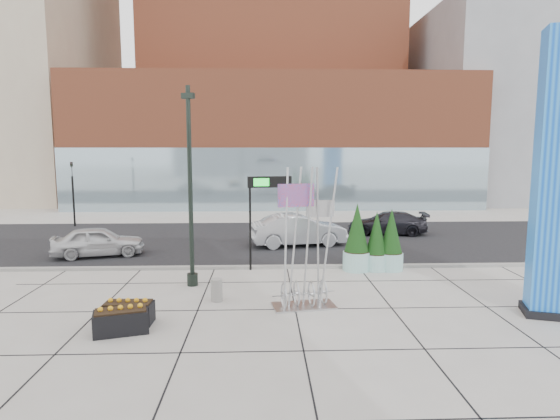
{
  "coord_description": "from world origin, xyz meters",
  "views": [
    {
      "loc": [
        0.04,
        -14.85,
        4.91
      ],
      "look_at": [
        0.63,
        2.0,
        2.7
      ],
      "focal_mm": 30.0,
      "sensor_mm": 36.0,
      "label": 1
    }
  ],
  "objects_px": {
    "lamp_post": "(191,206)",
    "car_white_west": "(98,242)",
    "car_silver_mid": "(298,230)",
    "public_art_sculpture": "(305,271)",
    "concrete_bollard": "(217,290)",
    "overhead_street_sign": "(266,190)"
  },
  "relations": [
    {
      "from": "lamp_post",
      "to": "car_white_west",
      "type": "xyz_separation_m",
      "value": [
        -5.0,
        4.79,
        -2.21
      ]
    },
    {
      "from": "lamp_post",
      "to": "car_white_west",
      "type": "distance_m",
      "value": 7.27
    },
    {
      "from": "car_white_west",
      "to": "overhead_street_sign",
      "type": "bearing_deg",
      "value": -123.88
    },
    {
      "from": "public_art_sculpture",
      "to": "overhead_street_sign",
      "type": "xyz_separation_m",
      "value": [
        -1.16,
        4.56,
        2.12
      ]
    },
    {
      "from": "lamp_post",
      "to": "concrete_bollard",
      "type": "relative_size",
      "value": 9.65
    },
    {
      "from": "concrete_bollard",
      "to": "overhead_street_sign",
      "type": "distance_m",
      "value": 5.14
    },
    {
      "from": "lamp_post",
      "to": "overhead_street_sign",
      "type": "bearing_deg",
      "value": 38.21
    },
    {
      "from": "car_white_west",
      "to": "lamp_post",
      "type": "bearing_deg",
      "value": -148.5
    },
    {
      "from": "lamp_post",
      "to": "public_art_sculpture",
      "type": "xyz_separation_m",
      "value": [
        3.85,
        -2.44,
        -1.74
      ]
    },
    {
      "from": "lamp_post",
      "to": "public_art_sculpture",
      "type": "bearing_deg",
      "value": -32.38
    },
    {
      "from": "lamp_post",
      "to": "car_white_west",
      "type": "bearing_deg",
      "value": 136.23
    },
    {
      "from": "public_art_sculpture",
      "to": "car_white_west",
      "type": "bearing_deg",
      "value": 131.7
    },
    {
      "from": "overhead_street_sign",
      "to": "lamp_post",
      "type": "bearing_deg",
      "value": -152.65
    },
    {
      "from": "car_white_west",
      "to": "car_silver_mid",
      "type": "distance_m",
      "value": 9.56
    },
    {
      "from": "public_art_sculpture",
      "to": "car_silver_mid",
      "type": "bearing_deg",
      "value": 77.89
    },
    {
      "from": "concrete_bollard",
      "to": "car_white_west",
      "type": "bearing_deg",
      "value": 132.59
    },
    {
      "from": "public_art_sculpture",
      "to": "overhead_street_sign",
      "type": "height_order",
      "value": "public_art_sculpture"
    },
    {
      "from": "lamp_post",
      "to": "car_white_west",
      "type": "height_order",
      "value": "lamp_post"
    },
    {
      "from": "lamp_post",
      "to": "concrete_bollard",
      "type": "distance_m",
      "value": 3.27
    },
    {
      "from": "concrete_bollard",
      "to": "car_white_west",
      "type": "distance_m",
      "value": 8.94
    },
    {
      "from": "overhead_street_sign",
      "to": "public_art_sculpture",
      "type": "bearing_deg",
      "value": -86.63
    },
    {
      "from": "lamp_post",
      "to": "car_silver_mid",
      "type": "bearing_deg",
      "value": 57.52
    }
  ]
}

